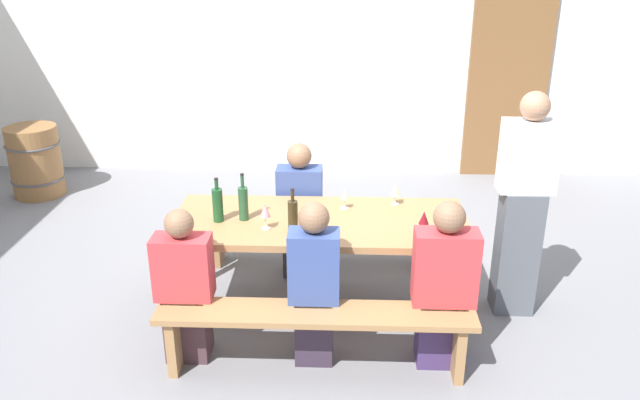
{
  "coord_description": "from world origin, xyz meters",
  "views": [
    {
      "loc": [
        0.16,
        -4.19,
        2.61
      ],
      "look_at": [
        0.0,
        0.0,
        0.9
      ],
      "focal_mm": 35.98,
      "sensor_mm": 36.0,
      "label": 1
    }
  ],
  "objects_px": {
    "wine_glass_1": "(345,195)",
    "wine_bottle_2": "(293,215)",
    "wooden_door": "(507,87)",
    "tasting_table": "(320,229)",
    "bench_near": "(315,324)",
    "seated_guest_near_2": "(444,289)",
    "bench_far": "(323,226)",
    "standing_host": "(522,210)",
    "seated_guest_near_0": "(185,289)",
    "wine_barrel": "(35,161)",
    "seated_guest_near_1": "(314,287)",
    "wine_glass_0": "(424,218)",
    "wine_glass_2": "(265,211)",
    "wine_bottle_1": "(243,203)",
    "wine_bottle_0": "(218,204)",
    "wine_glass_3": "(396,190)",
    "seated_guest_far_0": "(300,213)"
  },
  "relations": [
    {
      "from": "wine_glass_1",
      "to": "wine_bottle_2",
      "type": "bearing_deg",
      "value": -130.8
    },
    {
      "from": "wooden_door",
      "to": "tasting_table",
      "type": "relative_size",
      "value": 0.99
    },
    {
      "from": "bench_near",
      "to": "seated_guest_near_2",
      "type": "height_order",
      "value": "seated_guest_near_2"
    },
    {
      "from": "wine_bottle_2",
      "to": "bench_far",
      "type": "bearing_deg",
      "value": 79.37
    },
    {
      "from": "wine_glass_1",
      "to": "standing_host",
      "type": "relative_size",
      "value": 0.09
    },
    {
      "from": "seated_guest_near_0",
      "to": "wine_barrel",
      "type": "height_order",
      "value": "seated_guest_near_0"
    },
    {
      "from": "seated_guest_near_1",
      "to": "wine_barrel",
      "type": "xyz_separation_m",
      "value": [
        -3.16,
        2.86,
        -0.16
      ]
    },
    {
      "from": "wine_bottle_2",
      "to": "wine_glass_0",
      "type": "distance_m",
      "value": 0.89
    },
    {
      "from": "wine_glass_0",
      "to": "wine_barrel",
      "type": "bearing_deg",
      "value": 147.6
    },
    {
      "from": "seated_guest_near_1",
      "to": "wine_glass_1",
      "type": "bearing_deg",
      "value": -13.39
    },
    {
      "from": "wine_bottle_2",
      "to": "wine_glass_0",
      "type": "xyz_separation_m",
      "value": [
        0.89,
        -0.0,
        -0.01
      ]
    },
    {
      "from": "wine_bottle_2",
      "to": "seated_guest_near_2",
      "type": "distance_m",
      "value": 1.11
    },
    {
      "from": "standing_host",
      "to": "bench_far",
      "type": "bearing_deg",
      "value": -24.54
    },
    {
      "from": "seated_guest_near_1",
      "to": "standing_host",
      "type": "distance_m",
      "value": 1.63
    },
    {
      "from": "seated_guest_near_1",
      "to": "standing_host",
      "type": "relative_size",
      "value": 0.67
    },
    {
      "from": "seated_guest_near_0",
      "to": "seated_guest_near_1",
      "type": "height_order",
      "value": "seated_guest_near_1"
    },
    {
      "from": "wine_glass_2",
      "to": "seated_guest_near_0",
      "type": "relative_size",
      "value": 0.18
    },
    {
      "from": "wine_bottle_1",
      "to": "wine_bottle_2",
      "type": "distance_m",
      "value": 0.41
    },
    {
      "from": "tasting_table",
      "to": "wine_glass_1",
      "type": "height_order",
      "value": "wine_glass_1"
    },
    {
      "from": "wine_bottle_0",
      "to": "tasting_table",
      "type": "bearing_deg",
      "value": 4.43
    },
    {
      "from": "wooden_door",
      "to": "wine_bottle_2",
      "type": "xyz_separation_m",
      "value": [
        -2.19,
        -3.33,
        -0.18
      ]
    },
    {
      "from": "wine_glass_3",
      "to": "tasting_table",
      "type": "bearing_deg",
      "value": -151.03
    },
    {
      "from": "wine_glass_2",
      "to": "seated_guest_near_1",
      "type": "relative_size",
      "value": 0.17
    },
    {
      "from": "wine_bottle_1",
      "to": "seated_guest_near_2",
      "type": "relative_size",
      "value": 0.3
    },
    {
      "from": "wooden_door",
      "to": "wine_bottle_0",
      "type": "height_order",
      "value": "wooden_door"
    },
    {
      "from": "wine_bottle_1",
      "to": "wine_barrel",
      "type": "height_order",
      "value": "wine_bottle_1"
    },
    {
      "from": "bench_near",
      "to": "seated_guest_near_2",
      "type": "xyz_separation_m",
      "value": [
        0.81,
        0.15,
        0.18
      ]
    },
    {
      "from": "bench_far",
      "to": "seated_guest_far_0",
      "type": "distance_m",
      "value": 0.3
    },
    {
      "from": "wine_glass_0",
      "to": "standing_host",
      "type": "relative_size",
      "value": 0.1
    },
    {
      "from": "bench_near",
      "to": "seated_guest_near_2",
      "type": "relative_size",
      "value": 1.76
    },
    {
      "from": "wine_glass_1",
      "to": "seated_guest_far_0",
      "type": "relative_size",
      "value": 0.14
    },
    {
      "from": "tasting_table",
      "to": "wine_glass_1",
      "type": "xyz_separation_m",
      "value": [
        0.17,
        0.21,
        0.18
      ]
    },
    {
      "from": "bench_near",
      "to": "bench_far",
      "type": "distance_m",
      "value": 1.49
    },
    {
      "from": "bench_near",
      "to": "seated_guest_near_0",
      "type": "height_order",
      "value": "seated_guest_near_0"
    },
    {
      "from": "bench_near",
      "to": "wine_glass_1",
      "type": "distance_m",
      "value": 1.09
    },
    {
      "from": "wooden_door",
      "to": "wine_bottle_1",
      "type": "distance_m",
      "value": 4.06
    },
    {
      "from": "bench_near",
      "to": "wine_glass_2",
      "type": "distance_m",
      "value": 0.86
    },
    {
      "from": "wine_bottle_2",
      "to": "wine_glass_1",
      "type": "height_order",
      "value": "wine_bottle_2"
    },
    {
      "from": "seated_guest_near_2",
      "to": "bench_far",
      "type": "bearing_deg",
      "value": 31.33
    },
    {
      "from": "bench_near",
      "to": "wine_glass_2",
      "type": "bearing_deg",
      "value": 123.01
    },
    {
      "from": "wine_glass_2",
      "to": "standing_host",
      "type": "relative_size",
      "value": 0.11
    },
    {
      "from": "wooden_door",
      "to": "wine_bottle_1",
      "type": "bearing_deg",
      "value": -129.05
    },
    {
      "from": "wine_glass_3",
      "to": "seated_guest_near_1",
      "type": "distance_m",
      "value": 1.11
    },
    {
      "from": "bench_far",
      "to": "wine_glass_3",
      "type": "distance_m",
      "value": 0.87
    },
    {
      "from": "wine_bottle_2",
      "to": "wine_glass_2",
      "type": "bearing_deg",
      "value": 171.68
    },
    {
      "from": "wine_bottle_1",
      "to": "wine_glass_2",
      "type": "distance_m",
      "value": 0.23
    },
    {
      "from": "bench_near",
      "to": "wine_glass_2",
      "type": "relative_size",
      "value": 10.64
    },
    {
      "from": "wine_bottle_1",
      "to": "wine_bottle_0",
      "type": "bearing_deg",
      "value": -169.06
    },
    {
      "from": "wine_glass_1",
      "to": "wine_glass_2",
      "type": "bearing_deg",
      "value": -145.08
    },
    {
      "from": "bench_near",
      "to": "wine_glass_1",
      "type": "bearing_deg",
      "value": 79.55
    }
  ]
}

